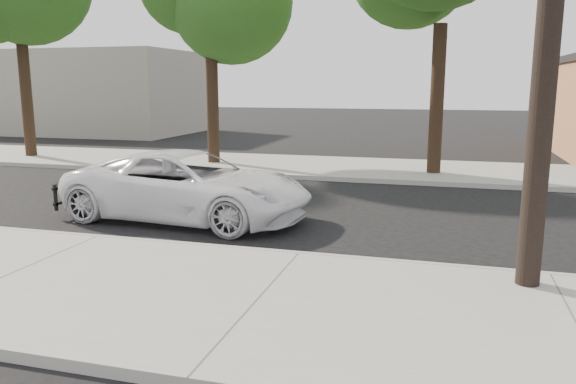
# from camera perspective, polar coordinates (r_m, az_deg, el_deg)

# --- Properties ---
(ground) EXTENTS (120.00, 120.00, 0.00)m
(ground) POSITION_cam_1_polar(r_m,az_deg,el_deg) (11.79, 3.73, -3.95)
(ground) COLOR black
(ground) RESTS_ON ground
(near_sidewalk) EXTENTS (90.00, 4.40, 0.15)m
(near_sidewalk) POSITION_cam_1_polar(r_m,az_deg,el_deg) (7.82, -3.02, -11.21)
(near_sidewalk) COLOR gray
(near_sidewalk) RESTS_ON ground
(far_sidewalk) EXTENTS (90.00, 5.00, 0.15)m
(far_sidewalk) POSITION_cam_1_polar(r_m,az_deg,el_deg) (20.01, 8.85, 2.31)
(far_sidewalk) COLOR gray
(far_sidewalk) RESTS_ON ground
(curb_near) EXTENTS (90.00, 0.12, 0.16)m
(curb_near) POSITION_cam_1_polar(r_m,az_deg,el_deg) (9.80, 1.14, -6.56)
(curb_near) COLOR #9E9B93
(curb_near) RESTS_ON ground
(building_far) EXTENTS (14.00, 8.00, 5.00)m
(building_far) POSITION_cam_1_polar(r_m,az_deg,el_deg) (38.34, -20.17, 9.47)
(building_far) COLOR gray
(building_far) RESTS_ON ground
(police_cruiser) EXTENTS (5.78, 3.06, 1.55)m
(police_cruiser) POSITION_cam_1_polar(r_m,az_deg,el_deg) (12.78, -10.06, 0.63)
(police_cruiser) COLOR white
(police_cruiser) RESTS_ON ground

